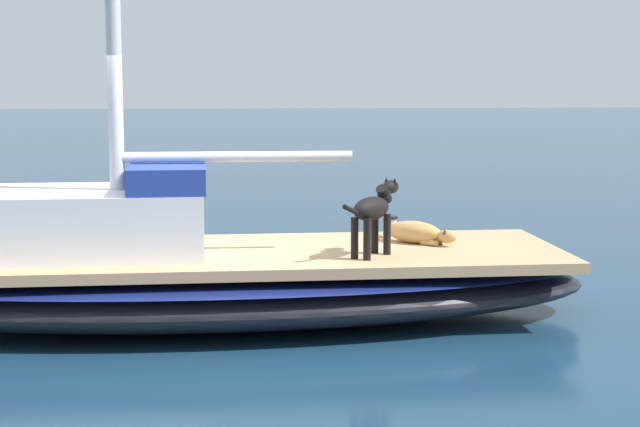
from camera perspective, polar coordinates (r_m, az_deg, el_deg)
name	(u,v)px	position (r m, az deg, el deg)	size (l,w,h in m)	color
ground_plane	(216,319)	(10.02, -5.74, -5.79)	(120.00, 120.00, 0.00)	navy
sailboat_main	(216,285)	(9.95, -5.76, -3.91)	(2.75, 7.32, 0.66)	black
cabin_house	(95,217)	(9.89, -12.30, -0.19)	(1.47, 2.26, 0.84)	silver
dog_black	(374,211)	(9.54, 2.98, 0.16)	(0.79, 0.64, 0.70)	black
dog_tan	(417,233)	(10.32, 5.39, -1.06)	(0.68, 0.78, 0.22)	tan
deck_winch	(391,227)	(10.76, 3.91, -0.73)	(0.16, 0.16, 0.21)	#B7B7BC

